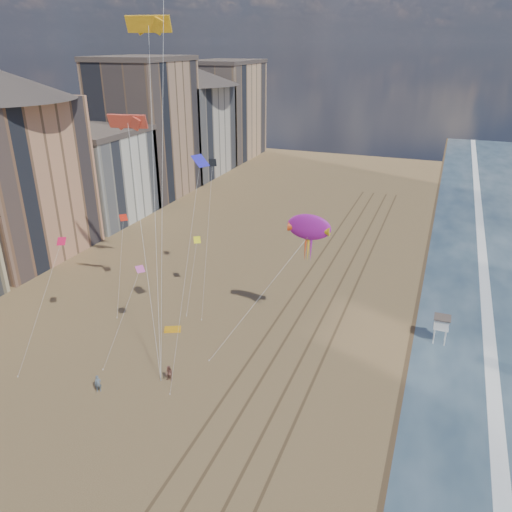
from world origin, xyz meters
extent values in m
plane|color=brown|center=(0.00, 0.00, 0.00)|extent=(260.00, 260.00, 0.00)
plane|color=#42301E|center=(19.00, 40.00, 0.00)|extent=(260.00, 260.00, 0.00)
plane|color=white|center=(23.20, 40.00, 0.00)|extent=(260.00, 260.00, 0.00)
cube|color=brown|center=(-1.20, 30.00, 0.01)|extent=(0.28, 120.00, 0.01)
cube|color=brown|center=(1.20, 30.00, 0.01)|extent=(0.28, 120.00, 0.01)
cube|color=brown|center=(4.00, 30.00, 0.01)|extent=(0.28, 120.00, 0.01)
cube|color=brown|center=(6.20, 30.00, 0.01)|extent=(0.28, 120.00, 0.01)
cube|color=tan|center=(-45.50, 34.00, 12.00)|extent=(15.00, 20.00, 24.00)
cube|color=silver|center=(-45.00, 54.00, 8.00)|extent=(14.00, 18.00, 16.00)
cube|color=#473D38|center=(-45.00, 54.00, 16.50)|extent=(14.28, 18.36, 1.00)
cube|color=tan|center=(-46.00, 72.00, 14.00)|extent=(16.00, 20.00, 28.00)
cube|color=#473D38|center=(-46.00, 72.00, 28.50)|extent=(16.32, 20.40, 1.00)
cube|color=#BCB2A3|center=(-45.50, 92.00, 11.00)|extent=(15.00, 22.00, 22.00)
cone|color=#473D38|center=(-45.50, 92.00, 24.20)|extent=(34.22, 34.22, 4.40)
cube|color=tan|center=(-46.00, 114.00, 13.00)|extent=(16.00, 24.00, 26.00)
cube|color=#473D38|center=(-46.00, 114.00, 26.50)|extent=(16.32, 24.48, 1.00)
cylinder|color=white|center=(17.14, 30.29, 0.90)|extent=(0.12, 0.12, 1.80)
cylinder|color=white|center=(18.34, 30.29, 0.90)|extent=(0.12, 0.12, 1.80)
cylinder|color=white|center=(17.14, 31.49, 0.90)|extent=(0.12, 0.12, 1.80)
cylinder|color=white|center=(18.34, 31.49, 0.90)|extent=(0.12, 0.12, 1.80)
cube|color=white|center=(17.74, 30.89, 1.96)|extent=(1.60, 1.60, 0.12)
cube|color=white|center=(17.74, 30.89, 2.56)|extent=(1.50, 1.50, 1.10)
cube|color=#473D38|center=(17.74, 30.89, 3.21)|extent=(1.80, 1.80, 0.10)
cube|color=orange|center=(-11.99, 22.13, 0.11)|extent=(2.27, 1.94, 0.22)
ellipsoid|color=#9D1896|center=(2.89, 26.98, 13.38)|extent=(4.66, 0.87, 2.77)
cone|color=#C33D12|center=(1.23, 26.98, 13.17)|extent=(1.25, 1.04, 1.04)
cone|color=yellow|center=(4.56, 26.98, 13.17)|extent=(1.25, 1.04, 1.04)
cylinder|color=silver|center=(-1.15, 22.52, 6.17)|extent=(0.03, 0.03, 17.24)
imported|color=slate|center=(-13.09, 9.63, 0.89)|extent=(0.78, 0.71, 1.78)
imported|color=brown|center=(-7.40, 13.52, 0.89)|extent=(0.96, 0.80, 1.78)
cube|color=#EEA619|center=(-14.53, 26.05, 33.28)|extent=(4.80, 1.60, 1.64)
cube|color=#D1412E|center=(-15.22, 21.81, 24.19)|extent=(4.16, 1.42, 1.43)
plane|color=#EB5BB7|center=(-13.84, 19.45, 8.88)|extent=(1.57, 1.57, 0.40)
plane|color=black|center=(-11.52, 33.53, 17.79)|extent=(1.58, 1.50, 0.71)
plane|color=red|center=(-21.81, 28.21, 11.00)|extent=(1.64, 1.64, 0.54)
plane|color=yellow|center=(-13.30, 31.78, 7.86)|extent=(1.50, 1.44, 0.61)
plane|color=red|center=(-21.79, 16.99, 11.91)|extent=(1.48, 1.41, 0.57)
plane|color=#2925C6|center=(-5.49, 18.66, 21.57)|extent=(1.88, 2.01, 0.89)
camera|label=1|loc=(15.66, -21.96, 31.64)|focal=35.00mm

